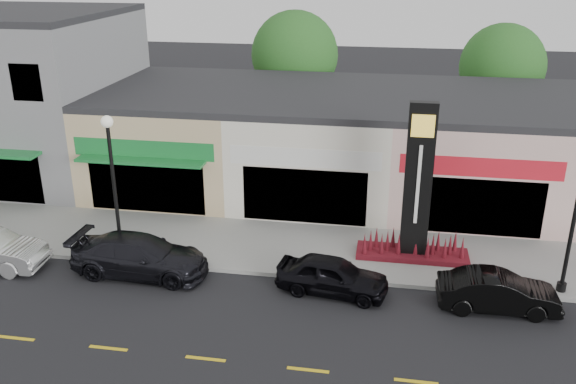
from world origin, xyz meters
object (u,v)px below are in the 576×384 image
at_px(lamp_west_near, 113,173).
at_px(car_black_sedan, 332,275).
at_px(car_dark_sedan, 140,256).
at_px(pylon_sign, 416,205).
at_px(car_black_conv, 498,292).

xyz_separation_m(lamp_west_near, car_black_sedan, (8.23, -1.17, -2.82)).
xyz_separation_m(lamp_west_near, car_dark_sedan, (1.22, -1.04, -2.75)).
relative_size(car_dark_sedan, car_black_sedan, 1.30).
xyz_separation_m(pylon_sign, car_black_conv, (2.68, -3.03, -1.63)).
relative_size(pylon_sign, car_black_sedan, 1.56).
relative_size(lamp_west_near, car_black_conv, 1.41).
bearing_deg(car_dark_sedan, car_black_sedan, -89.30).
height_order(car_black_sedan, car_black_conv, car_black_sedan).
xyz_separation_m(car_dark_sedan, car_black_sedan, (7.02, -0.13, -0.07)).
height_order(pylon_sign, car_dark_sedan, pylon_sign).
xyz_separation_m(lamp_west_near, car_black_conv, (13.68, -1.33, -2.84)).
height_order(pylon_sign, car_black_sedan, pylon_sign).
bearing_deg(car_black_conv, pylon_sign, 39.99).
height_order(lamp_west_near, car_black_conv, lamp_west_near).
height_order(lamp_west_near, car_dark_sedan, lamp_west_near).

